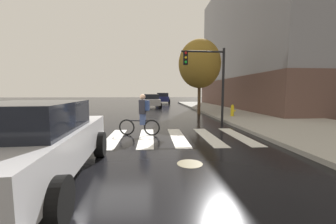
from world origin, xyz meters
TOP-DOWN VIEW (x-y plane):
  - ground_plane at (0.00, 0.00)m, footprint 120.00×120.00m
  - sidewalk at (8.75, 0.00)m, footprint 6.50×50.00m
  - crosswalk_stripes at (0.47, 0.00)m, footprint 9.18×3.32m
  - manhole_cover at (2.25, -2.95)m, footprint 0.64×0.64m
  - sedan_near at (-0.98, -3.75)m, footprint 2.39×4.71m
  - sedan_mid at (1.24, 15.15)m, footprint 2.19×4.47m
  - sedan_far at (2.97, 23.61)m, footprint 2.45×4.82m
  - cyclist at (0.91, 0.43)m, footprint 1.69×0.41m
  - traffic_light_near at (4.50, 3.45)m, footprint 2.47×0.28m
  - fire_hydrant at (6.72, 5.40)m, footprint 0.33×0.22m
  - street_tree_near at (5.06, 8.12)m, footprint 3.30×3.30m
  - corner_building at (16.93, 14.11)m, footprint 15.19×20.61m

SIDE VIEW (x-z plane):
  - ground_plane at x=0.00m, z-range 0.00..0.00m
  - manhole_cover at x=2.25m, z-range 0.00..0.01m
  - crosswalk_stripes at x=0.47m, z-range 0.00..0.01m
  - sidewalk at x=8.75m, z-range 0.00..0.15m
  - fire_hydrant at x=6.72m, z-range 0.14..0.92m
  - sedan_mid at x=1.24m, z-range 0.02..1.55m
  - sedan_near at x=-0.98m, z-range 0.03..1.62m
  - sedan_far at x=2.97m, z-range 0.03..1.65m
  - cyclist at x=0.91m, z-range 0.00..1.69m
  - traffic_light_near at x=4.50m, z-range 0.76..4.96m
  - street_tree_near at x=5.06m, z-range 1.03..6.91m
  - corner_building at x=16.93m, z-range -0.05..14.36m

